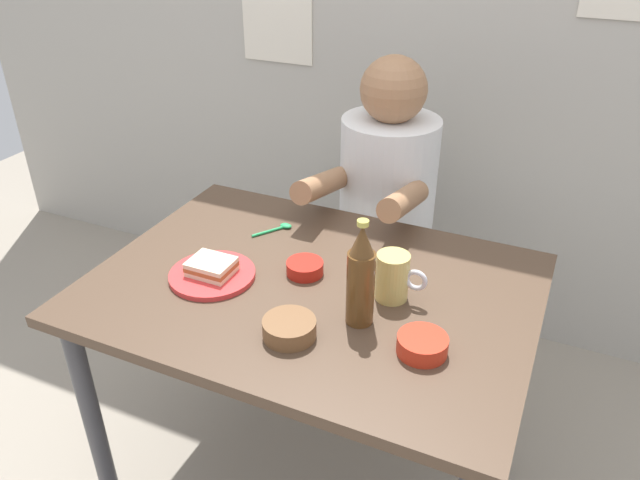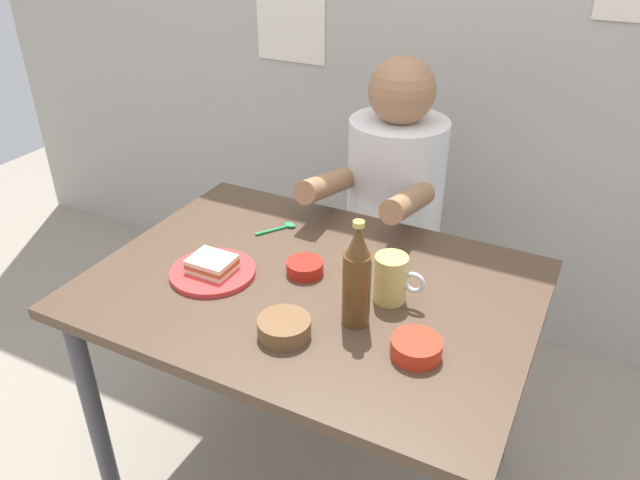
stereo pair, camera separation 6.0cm
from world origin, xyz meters
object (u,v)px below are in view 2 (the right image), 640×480
sandwich (212,264)px  beer_bottle (357,279)px  plate_orange (213,272)px  condiment_bowl_brown (284,327)px  dining_table (311,313)px  stool (389,284)px  beer_mug (392,279)px  person_seated (395,181)px

sandwich → beer_bottle: (0.41, -0.01, 0.09)m
plate_orange → beer_bottle: beer_bottle is taller
sandwich → condiment_bowl_brown: size_ratio=0.92×
dining_table → stool: (-0.01, 0.63, -0.30)m
plate_orange → sandwich: (0.00, 0.00, 0.02)m
dining_table → condiment_bowl_brown: 0.24m
dining_table → beer_mug: beer_mug is taller
dining_table → beer_bottle: bearing=-29.5°
sandwich → beer_mug: 0.46m
plate_orange → person_seated: bearing=71.8°
plate_orange → sandwich: 0.02m
beer_bottle → beer_mug: bearing=71.4°
stool → condiment_bowl_brown: bearing=-86.2°
beer_mug → beer_bottle: (-0.04, -0.12, 0.06)m
stool → sandwich: bearing=-107.9°
beer_mug → sandwich: bearing=-166.8°
dining_table → beer_mug: (0.20, 0.03, 0.15)m
dining_table → person_seated: size_ratio=1.53×
person_seated → condiment_bowl_brown: size_ratio=6.00×
person_seated → sandwich: (-0.23, -0.70, 0.01)m
beer_bottle → condiment_bowl_brown: size_ratio=2.18×
stool → beer_mug: (0.22, -0.60, 0.45)m
plate_orange → sandwich: bearing=90.0°
person_seated → sandwich: bearing=-108.2°
beer_bottle → dining_table: bearing=150.5°
dining_table → sandwich: bearing=-162.0°
person_seated → dining_table: bearing=-88.7°
sandwich → beer_bottle: 0.42m
beer_bottle → condiment_bowl_brown: bearing=-136.4°
dining_table → plate_orange: (-0.24, -0.08, 0.10)m
plate_orange → beer_mug: (0.45, 0.10, 0.05)m
dining_table → sandwich: sandwich is taller
plate_orange → beer_mug: bearing=13.2°
stool → beer_bottle: beer_bottle is taller
dining_table → sandwich: 0.29m
stool → condiment_bowl_brown: (0.06, -0.84, 0.41)m
stool → dining_table: bearing=-88.7°
condiment_bowl_brown → plate_orange: bearing=155.8°
person_seated → beer_bottle: bearing=-76.0°
dining_table → beer_bottle: 0.28m
plate_orange → condiment_bowl_brown: size_ratio=1.83×
person_seated → beer_bottle: (0.18, -0.71, 0.09)m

